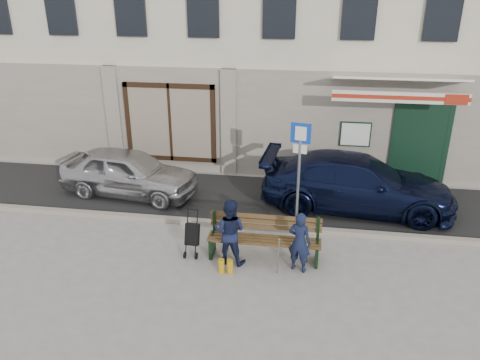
% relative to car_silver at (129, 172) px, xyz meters
% --- Properties ---
extents(ground, '(80.00, 80.00, 0.00)m').
position_rel_car_silver_xyz_m(ground, '(3.87, -2.96, -0.65)').
color(ground, '#9E9991').
rests_on(ground, ground).
extents(asphalt_lane, '(60.00, 3.20, 0.01)m').
position_rel_car_silver_xyz_m(asphalt_lane, '(3.87, 0.14, -0.64)').
color(asphalt_lane, '#282828').
rests_on(asphalt_lane, ground).
extents(curb, '(60.00, 0.18, 0.12)m').
position_rel_car_silver_xyz_m(curb, '(3.87, -1.46, -0.59)').
color(curb, '#9E9384').
rests_on(curb, ground).
extents(car_silver, '(3.97, 2.02, 1.29)m').
position_rel_car_silver_xyz_m(car_silver, '(0.00, 0.00, 0.00)').
color(car_silver, silver).
rests_on(car_silver, ground).
extents(car_navy, '(5.05, 2.38, 1.42)m').
position_rel_car_silver_xyz_m(car_navy, '(6.15, 0.05, 0.06)').
color(car_navy, black).
rests_on(car_navy, ground).
extents(parking_sign, '(0.47, 0.14, 2.55)m').
position_rel_car_silver_xyz_m(parking_sign, '(4.67, -1.07, 1.05)').
color(parking_sign, gray).
rests_on(parking_sign, ground).
extents(bench, '(2.40, 1.17, 0.98)m').
position_rel_car_silver_xyz_m(bench, '(4.00, -2.74, -0.19)').
color(bench, brown).
rests_on(bench, ground).
extents(man, '(0.55, 0.45, 1.31)m').
position_rel_car_silver_xyz_m(man, '(4.79, -3.08, 0.01)').
color(man, '#131B36').
rests_on(man, ground).
extents(woman, '(0.77, 0.64, 1.44)m').
position_rel_car_silver_xyz_m(woman, '(3.34, -2.98, 0.07)').
color(woman, '#141B39').
rests_on(woman, ground).
extents(stroller, '(0.31, 0.43, 1.02)m').
position_rel_car_silver_xyz_m(stroller, '(2.49, -2.81, -0.19)').
color(stroller, black).
rests_on(stroller, ground).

